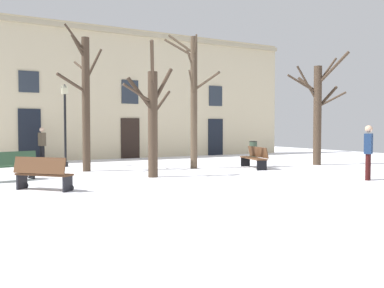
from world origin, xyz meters
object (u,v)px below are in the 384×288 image
at_px(tree_near_facade, 193,98).
at_px(bench_back_to_back_left, 43,174).
at_px(tree_center, 85,100).
at_px(streetlamp, 65,116).
at_px(litter_bin, 253,149).
at_px(bench_near_lamp, 255,157).
at_px(tree_right_of_center, 318,110).
at_px(person_strolling, 368,150).
at_px(tree_left_of_center, 153,117).
at_px(person_near_bench, 42,143).
at_px(bench_far_corner, 8,166).

relative_size(tree_near_facade, bench_back_to_back_left, 3.83).
height_order(tree_center, streetlamp, tree_center).
xyz_separation_m(tree_near_facade, litter_bin, (6.13, 4.10, -2.47)).
height_order(tree_near_facade, bench_near_lamp, tree_near_facade).
bearing_deg(streetlamp, bench_near_lamp, -32.85).
distance_m(tree_center, tree_right_of_center, 10.20).
distance_m(bench_back_to_back_left, person_strolling, 9.95).
xyz_separation_m(tree_left_of_center, tree_center, (-1.57, 2.97, 0.72)).
relative_size(person_near_bench, person_strolling, 0.97).
height_order(tree_near_facade, person_near_bench, tree_near_facade).
distance_m(tree_right_of_center, bench_near_lamp, 4.00).
relative_size(bench_far_corner, bench_near_lamp, 0.90).
bearing_deg(person_near_bench, litter_bin, 62.25).
xyz_separation_m(streetlamp, litter_bin, (10.66, 0.78, -1.73)).
bearing_deg(person_strolling, tree_center, 107.14).
xyz_separation_m(tree_near_facade, tree_right_of_center, (5.75, -1.24, -0.43)).
bearing_deg(litter_bin, tree_left_of_center, -145.38).
relative_size(tree_right_of_center, bench_near_lamp, 2.56).
height_order(litter_bin, bench_far_corner, bench_far_corner).
height_order(tree_left_of_center, person_near_bench, tree_left_of_center).
xyz_separation_m(litter_bin, bench_back_to_back_left, (-12.50, -7.38, -0.01)).
bearing_deg(tree_right_of_center, tree_left_of_center, -175.20).
height_order(bench_far_corner, person_near_bench, person_near_bench).
distance_m(tree_left_of_center, tree_near_facade, 3.38).
bearing_deg(person_near_bench, streetlamp, -4.95).
relative_size(streetlamp, person_near_bench, 2.08).
distance_m(tree_center, litter_bin, 11.01).
height_order(tree_center, bench_back_to_back_left, tree_center).
bearing_deg(tree_right_of_center, bench_far_corner, 177.50).
height_order(tree_left_of_center, streetlamp, tree_left_of_center).
height_order(tree_center, bench_far_corner, tree_center).
relative_size(tree_left_of_center, person_near_bench, 2.58).
xyz_separation_m(tree_center, person_strolling, (7.39, -6.97, -1.79)).
bearing_deg(person_near_bench, tree_left_of_center, -1.14).
xyz_separation_m(person_near_bench, person_strolling, (8.36, -11.70, 0.03)).
height_order(tree_right_of_center, bench_back_to_back_left, tree_right_of_center).
relative_size(streetlamp, bench_far_corner, 2.04).
bearing_deg(tree_center, tree_right_of_center, -12.87).
xyz_separation_m(litter_bin, person_near_bench, (-11.29, 1.66, 0.49)).
bearing_deg(litter_bin, person_near_bench, 171.63).
distance_m(tree_left_of_center, litter_bin, 10.75).
bearing_deg(tree_near_facade, bench_far_corner, -174.48).
height_order(bench_far_corner, person_strolling, person_strolling).
bearing_deg(bench_far_corner, tree_center, -166.01).
bearing_deg(tree_left_of_center, person_near_bench, 108.24).
xyz_separation_m(bench_back_to_back_left, person_strolling, (9.57, -2.66, 0.53)).
xyz_separation_m(streetlamp, person_strolling, (7.73, -9.25, -1.21)).
distance_m(tree_right_of_center, bench_far_corner, 12.98).
xyz_separation_m(tree_left_of_center, tree_right_of_center, (8.37, 0.70, 0.45)).
height_order(bench_near_lamp, bench_back_to_back_left, bench_back_to_back_left).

